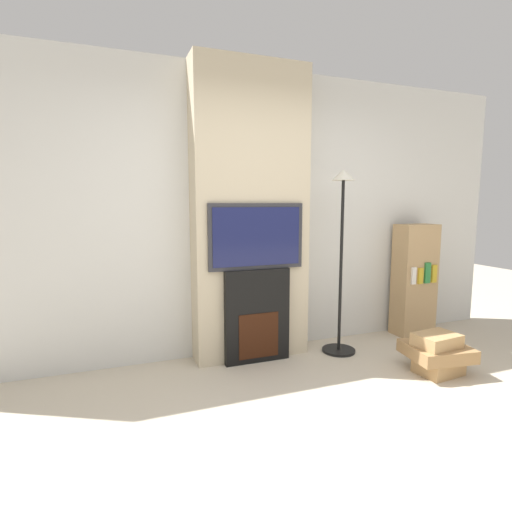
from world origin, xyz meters
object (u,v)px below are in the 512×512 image
at_px(television, 256,236).
at_px(floor_lamp, 342,245).
at_px(bookshelf, 414,280).
at_px(fireplace, 256,315).
at_px(box_stack, 437,353).

bearing_deg(television, floor_lamp, -5.54).
height_order(television, bookshelf, television).
bearing_deg(bookshelf, fireplace, -176.88).
bearing_deg(box_stack, bookshelf, 58.76).
xyz_separation_m(fireplace, floor_lamp, (0.84, -0.08, 0.62)).
xyz_separation_m(floor_lamp, box_stack, (0.51, -0.73, -0.87)).
bearing_deg(bookshelf, box_stack, -121.24).
relative_size(box_stack, bookshelf, 0.45).
xyz_separation_m(fireplace, television, (0.00, -0.00, 0.73)).
distance_m(fireplace, floor_lamp, 1.05).
distance_m(floor_lamp, box_stack, 1.25).
distance_m(floor_lamp, bookshelf, 1.17).
bearing_deg(television, box_stack, -30.97).
bearing_deg(fireplace, floor_lamp, -5.67).
height_order(fireplace, bookshelf, bookshelf).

